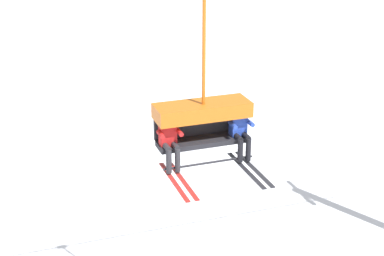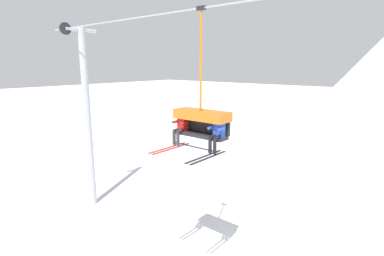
# 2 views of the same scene
# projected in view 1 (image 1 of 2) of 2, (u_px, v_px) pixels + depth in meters

# --- Properties ---
(chairlift_chair) EXTENTS (1.92, 0.74, 4.30)m
(chairlift_chair) POSITION_uv_depth(u_px,v_px,m) (202.00, 114.00, 11.67)
(chairlift_chair) COLOR #232328
(skier_red) EXTENTS (0.46, 1.70, 1.23)m
(skier_red) POSITION_uv_depth(u_px,v_px,m) (170.00, 139.00, 11.38)
(skier_red) COLOR red
(skier_blue) EXTENTS (0.46, 1.70, 1.23)m
(skier_blue) POSITION_uv_depth(u_px,v_px,m) (241.00, 130.00, 11.84)
(skier_blue) COLOR #2847B7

